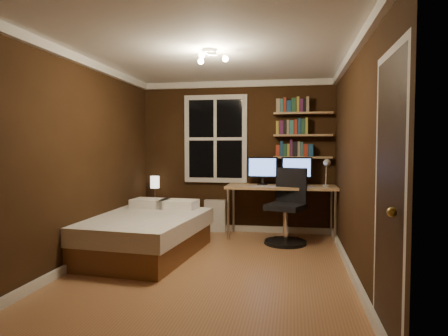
% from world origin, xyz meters
% --- Properties ---
extents(floor, '(4.20, 4.20, 0.00)m').
position_xyz_m(floor, '(0.00, 0.00, 0.00)').
color(floor, '#8F5E39').
rests_on(floor, ground).
extents(wall_back, '(3.20, 0.04, 2.50)m').
position_xyz_m(wall_back, '(0.00, 2.10, 1.25)').
color(wall_back, black).
rests_on(wall_back, ground).
extents(wall_left, '(0.04, 4.20, 2.50)m').
position_xyz_m(wall_left, '(-1.60, 0.00, 1.25)').
color(wall_left, black).
rests_on(wall_left, ground).
extents(wall_right, '(0.04, 4.20, 2.50)m').
position_xyz_m(wall_right, '(1.60, 0.00, 1.25)').
color(wall_right, black).
rests_on(wall_right, ground).
extents(ceiling, '(3.20, 4.20, 0.02)m').
position_xyz_m(ceiling, '(0.00, 0.00, 2.50)').
color(ceiling, white).
rests_on(ceiling, wall_back).
extents(window, '(1.06, 0.06, 1.46)m').
position_xyz_m(window, '(-0.35, 2.06, 1.55)').
color(window, silver).
rests_on(window, wall_back).
extents(door, '(0.03, 0.82, 2.05)m').
position_xyz_m(door, '(1.59, -1.55, 1.02)').
color(door, black).
rests_on(door, ground).
extents(door_knob, '(0.06, 0.06, 0.06)m').
position_xyz_m(door_knob, '(1.55, -1.85, 1.00)').
color(door_knob, '#B49742').
rests_on(door_knob, door).
extents(ceiling_fixture, '(0.44, 0.44, 0.18)m').
position_xyz_m(ceiling_fixture, '(0.00, -0.10, 2.40)').
color(ceiling_fixture, beige).
rests_on(ceiling_fixture, ceiling).
extents(bookshelf_lower, '(0.92, 0.22, 0.03)m').
position_xyz_m(bookshelf_lower, '(1.08, 1.98, 1.25)').
color(bookshelf_lower, tan).
rests_on(bookshelf_lower, wall_back).
extents(books_row_lower, '(0.60, 0.16, 0.23)m').
position_xyz_m(books_row_lower, '(1.08, 1.98, 1.38)').
color(books_row_lower, maroon).
rests_on(books_row_lower, bookshelf_lower).
extents(bookshelf_middle, '(0.92, 0.22, 0.03)m').
position_xyz_m(bookshelf_middle, '(1.08, 1.98, 1.60)').
color(bookshelf_middle, tan).
rests_on(bookshelf_middle, wall_back).
extents(books_row_middle, '(0.54, 0.16, 0.23)m').
position_xyz_m(books_row_middle, '(1.08, 1.98, 1.73)').
color(books_row_middle, navy).
rests_on(books_row_middle, bookshelf_middle).
extents(bookshelf_upper, '(0.92, 0.22, 0.03)m').
position_xyz_m(bookshelf_upper, '(1.08, 1.98, 1.95)').
color(bookshelf_upper, tan).
rests_on(bookshelf_upper, wall_back).
extents(books_row_upper, '(0.54, 0.16, 0.23)m').
position_xyz_m(books_row_upper, '(1.08, 1.98, 2.08)').
color(books_row_upper, '#214E31').
rests_on(books_row_upper, bookshelf_upper).
extents(bed, '(1.54, 2.02, 0.64)m').
position_xyz_m(bed, '(-1.00, 0.41, 0.28)').
color(bed, brown).
rests_on(bed, ground).
extents(nightstand, '(0.41, 0.41, 0.49)m').
position_xyz_m(nightstand, '(-1.35, 1.85, 0.25)').
color(nightstand, brown).
rests_on(nightstand, ground).
extents(bedside_lamp, '(0.15, 0.15, 0.44)m').
position_xyz_m(bedside_lamp, '(-1.35, 1.85, 0.71)').
color(bedside_lamp, silver).
rests_on(bedside_lamp, nightstand).
extents(radiator, '(0.35, 0.12, 0.53)m').
position_xyz_m(radiator, '(-0.35, 2.00, 0.27)').
color(radiator, silver).
rests_on(radiator, ground).
extents(desk, '(1.71, 0.64, 0.81)m').
position_xyz_m(desk, '(0.75, 1.76, 0.75)').
color(desk, tan).
rests_on(desk, ground).
extents(monitor_left, '(0.48, 0.12, 0.45)m').
position_xyz_m(monitor_left, '(0.45, 1.84, 1.04)').
color(monitor_left, black).
rests_on(monitor_left, desk).
extents(monitor_right, '(0.48, 0.12, 0.45)m').
position_xyz_m(monitor_right, '(0.99, 1.84, 1.04)').
color(monitor_right, black).
rests_on(monitor_right, desk).
extents(desk_lamp, '(0.14, 0.32, 0.44)m').
position_xyz_m(desk_lamp, '(1.43, 1.67, 1.03)').
color(desk_lamp, silver).
rests_on(desk_lamp, desk).
extents(office_chair, '(0.64, 0.64, 1.10)m').
position_xyz_m(office_chair, '(0.85, 1.36, 0.43)').
color(office_chair, black).
rests_on(office_chair, ground).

